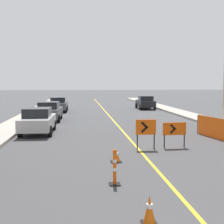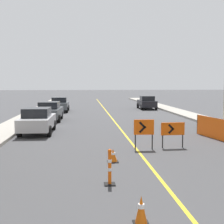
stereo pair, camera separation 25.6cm
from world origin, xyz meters
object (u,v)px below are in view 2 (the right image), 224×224
Objects in this scene: delineator_post_rear at (110,170)px; arrow_barricade_primary at (144,129)px; parked_car_curb_mid at (50,111)px; traffic_cone_second at (141,210)px; parked_car_curb_near at (37,120)px; traffic_cone_third at (113,156)px; parked_car_curb_far at (60,104)px; arrow_barricade_secondary at (173,130)px; parked_car_opposite_side at (147,102)px.

delineator_post_rear is 0.79× the size of arrow_barricade_primary.
parked_car_curb_mid reaches higher than delineator_post_rear.
delineator_post_rear is 17.07m from parked_car_curb_mid.
parked_car_curb_near is (-4.12, 12.96, 0.48)m from traffic_cone_second.
traffic_cone_second is 0.15× the size of parked_car_curb_near.
traffic_cone_second is at bearing -80.23° from delineator_post_rear.
traffic_cone_third is at bearing 82.69° from delineator_post_rear.
parked_car_curb_mid is 1.01× the size of parked_car_curb_far.
arrow_barricade_primary is (2.00, 4.97, 0.51)m from delineator_post_rear.
arrow_barricade_primary is 1.15× the size of arrow_barricade_secondary.
arrow_barricade_primary is at bearing -74.68° from parked_car_curb_far.
parked_car_opposite_side reaches higher than traffic_cone_third.
parked_car_curb_mid is at bearing 116.93° from arrow_barricade_primary.
delineator_post_rear is (-0.47, 2.72, 0.16)m from traffic_cone_second.
arrow_barricade_primary is 20.88m from parked_car_curb_far.
delineator_post_rear is 25.36m from parked_car_curb_far.
delineator_post_rear is at bearing 99.77° from traffic_cone_second.
arrow_barricade_secondary is 21.06m from parked_car_curb_far.
arrow_barricade_secondary is 0.28× the size of parked_car_opposite_side.
traffic_cone_third is 0.12× the size of parked_car_opposite_side.
parked_car_curb_near is at bearing -90.61° from parked_car_curb_far.
delineator_post_rear is at bearing -126.83° from arrow_barricade_secondary.
parked_car_curb_far is at bearing 97.81° from delineator_post_rear.
arrow_barricade_primary is (1.53, 7.69, 0.67)m from traffic_cone_second.
parked_car_opposite_side reaches higher than delineator_post_rear.
parked_car_curb_near is 14.89m from parked_car_curb_far.
traffic_cone_second is 0.15× the size of parked_car_curb_mid.
parked_car_opposite_side is (6.76, 27.80, 0.33)m from delineator_post_rear.
traffic_cone_third is at bearing -125.20° from arrow_barricade_primary.
arrow_barricade_secondary is 22.81m from parked_car_opposite_side.
parked_car_curb_far is (-3.45, 25.12, 0.33)m from delineator_post_rear.
delineator_post_rear is at bearing -82.00° from parked_car_curb_far.
arrow_barricade_secondary is at bearing -56.02° from parked_car_curb_mid.
traffic_cone_second is 5.46m from traffic_cone_third.
parked_car_curb_near is at bearing -88.05° from parked_car_curb_mid.
parked_car_opposite_side is (10.20, 2.68, 0.00)m from parked_car_curb_far.
arrow_barricade_secondary is at bearing -96.34° from parked_car_opposite_side.
arrow_barricade_secondary is at bearing -70.68° from parked_car_curb_far.
parked_car_curb_mid reaches higher than arrow_barricade_secondary.
traffic_cone_second is 0.15× the size of parked_car_curb_far.
arrow_barricade_primary is 0.32× the size of parked_car_curb_mid.
arrow_barricade_secondary is (1.45, 0.25, -0.12)m from arrow_barricade_primary.
traffic_cone_third is 0.12× the size of parked_car_curb_far.
parked_car_curb_near reaches higher than delineator_post_rear.
traffic_cone_third is 8.52m from parked_car_curb_near.
arrow_barricade_secondary is at bearing 38.70° from traffic_cone_third.
traffic_cone_third is at bearing 91.23° from traffic_cone_second.
parked_car_curb_near and parked_car_curb_mid have the same top height.
traffic_cone_third is 0.43× the size of arrow_barricade_secondary.
arrow_barricade_secondary is (3.10, 2.49, 0.61)m from traffic_cone_third.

